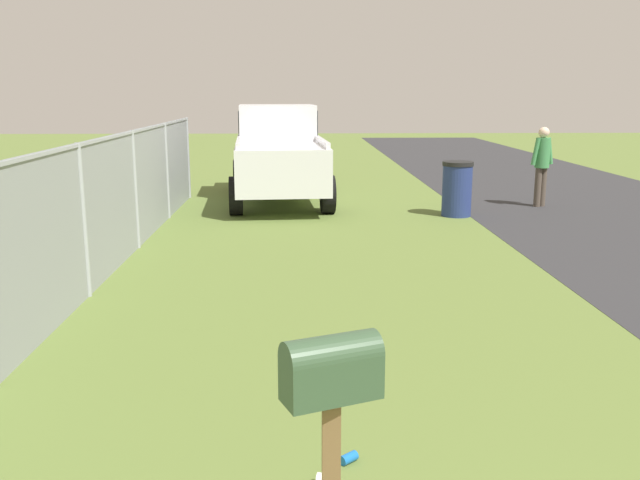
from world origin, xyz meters
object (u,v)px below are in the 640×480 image
(pickup_truck, at_px, (278,150))
(trash_bin, at_px, (457,189))
(pedestrian, at_px, (542,161))
(mailbox, at_px, (331,387))

(pickup_truck, xyz_separation_m, trash_bin, (-2.16, -3.53, -0.57))
(pickup_truck, relative_size, pedestrian, 3.13)
(trash_bin, bearing_deg, pickup_truck, 58.52)
(pedestrian, bearing_deg, trash_bin, 91.08)
(pedestrian, bearing_deg, pickup_truck, 52.30)
(pickup_truck, height_order, trash_bin, pickup_truck)
(mailbox, distance_m, pickup_truck, 12.14)
(mailbox, height_order, pedestrian, pedestrian)
(mailbox, relative_size, pickup_truck, 0.24)
(mailbox, relative_size, trash_bin, 1.18)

